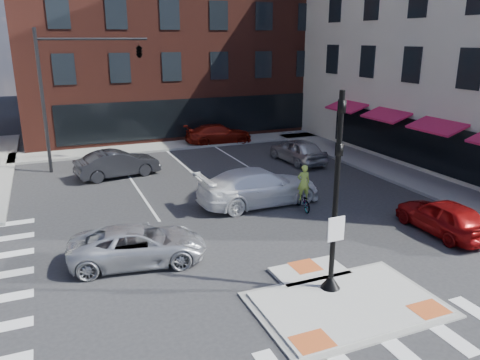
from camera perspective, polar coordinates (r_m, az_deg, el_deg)
name	(u,v)px	position (r m, az deg, el deg)	size (l,w,h in m)	color
ground	(337,297)	(14.73, 11.77, -13.82)	(120.00, 120.00, 0.00)	#28282B
refuge_island	(342,300)	(14.52, 12.37, -14.10)	(5.40, 4.65, 0.13)	gray
sidewalk_e	(397,172)	(28.28, 18.60, 0.90)	(3.00, 24.00, 0.15)	gray
sidewalk_n	(202,142)	(34.73, -4.66, 4.60)	(26.00, 3.00, 0.15)	gray
building_n	(164,34)	(43.56, -9.23, 17.17)	(24.40, 18.40, 15.50)	#502119
building_far_left	(69,59)	(62.43, -20.11, 13.67)	(10.00, 12.00, 10.00)	slate
building_far_right	(169,49)	(66.38, -8.67, 15.47)	(12.00, 12.00, 12.00)	brown
signal_pole	(334,220)	(13.99, 11.44, -4.74)	(0.60, 0.60, 5.98)	black
mast_arm_signal	(114,61)	(28.60, -15.12, 13.87)	(6.10, 2.24, 8.00)	black
silver_suv	(139,245)	(16.55, -12.25, -7.73)	(2.15, 4.67, 1.30)	silver
red_sedan	(444,216)	(20.15, 23.57, -4.10)	(1.66, 4.13, 1.41)	#9A0E0E
white_pickup	(259,187)	(21.70, 2.34, -0.80)	(2.37, 5.83, 1.69)	white
bg_car_dark	(118,164)	(26.91, -14.70, 1.94)	(1.59, 4.55, 1.50)	#27272C
bg_car_silver	(298,150)	(29.31, 7.05, 3.60)	(1.80, 4.47, 1.52)	#B4B7BC
bg_car_red	(219,134)	(34.51, -2.61, 5.63)	(1.99, 4.89, 1.42)	maroon
cyclist	(303,194)	(21.23, 7.70, -1.76)	(0.84, 1.69, 2.08)	#3F3F44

